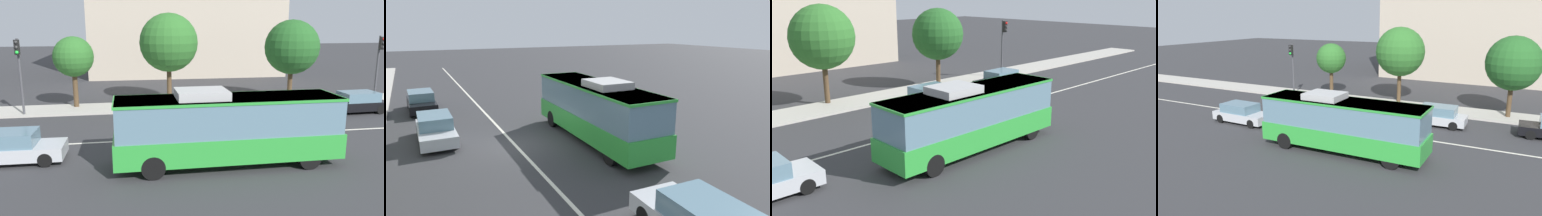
% 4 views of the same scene
% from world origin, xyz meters
% --- Properties ---
extents(ground_plane, '(160.00, 160.00, 0.00)m').
position_xyz_m(ground_plane, '(0.00, 0.00, 0.00)').
color(ground_plane, '#333335').
extents(lane_centre_line, '(76.00, 0.16, 0.01)m').
position_xyz_m(lane_centre_line, '(0.00, 0.00, 0.01)').
color(lane_centre_line, silver).
rests_on(lane_centre_line, ground_plane).
extents(transit_bus, '(10.00, 2.51, 3.46)m').
position_xyz_m(transit_bus, '(-1.07, -4.21, 1.81)').
color(transit_bus, green).
rests_on(transit_bus, ground_plane).
extents(sedan_black, '(4.56, 1.97, 1.46)m').
position_xyz_m(sedan_black, '(10.41, 4.02, 0.72)').
color(sedan_black, black).
rests_on(sedan_black, ground_plane).
extents(sedan_silver_ahead, '(4.51, 1.85, 1.46)m').
position_xyz_m(sedan_silver_ahead, '(2.53, 3.64, 0.72)').
color(sedan_silver_ahead, '#B7BABF').
rests_on(sedan_silver_ahead, ground_plane).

